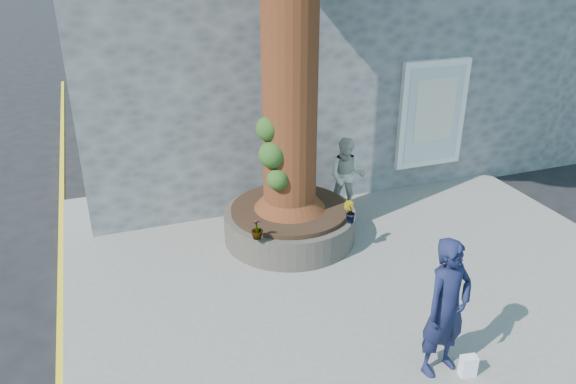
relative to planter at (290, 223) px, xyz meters
name	(u,v)px	position (x,y,z in m)	size (l,w,h in m)	color
ground	(285,318)	(-0.80, -2.00, -0.41)	(120.00, 120.00, 0.00)	black
pavement	(349,261)	(0.70, -1.00, -0.35)	(9.00, 8.00, 0.12)	slate
yellow_line	(61,322)	(-3.85, -1.00, -0.41)	(0.10, 30.00, 0.01)	yellow
stone_shop	(282,18)	(1.70, 5.20, 2.75)	(10.30, 8.30, 6.30)	#525457
neighbour_shop	(543,10)	(9.70, 5.20, 2.59)	(6.00, 8.00, 6.00)	#525457
planter	(290,223)	(0.00, 0.00, 0.00)	(2.30, 2.30, 0.60)	black
man	(447,308)	(0.61, -3.73, 0.62)	(0.66, 0.43, 1.82)	#151A3A
woman	(347,176)	(1.37, 0.60, 0.45)	(0.72, 0.56, 1.49)	beige
shopping_bag	(468,366)	(0.87, -3.95, -0.15)	(0.20, 0.12, 0.28)	white
plant_a	(271,191)	(-0.21, 0.37, 0.48)	(0.18, 0.12, 0.35)	gray
plant_b	(350,212)	(0.73, -0.85, 0.49)	(0.20, 0.20, 0.37)	gray
plant_c	(257,229)	(-0.85, -0.85, 0.47)	(0.19, 0.19, 0.33)	gray
plant_d	(282,179)	(0.16, 0.85, 0.46)	(0.28, 0.25, 0.31)	gray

